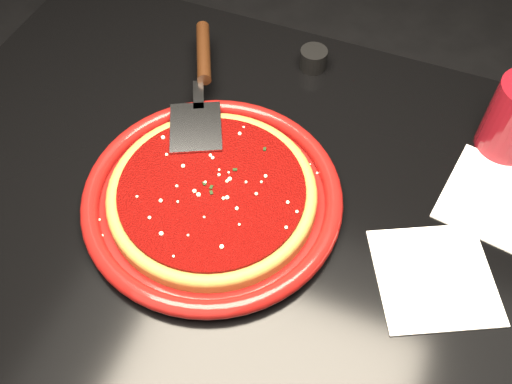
% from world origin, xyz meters
% --- Properties ---
extents(floor, '(4.00, 4.00, 0.01)m').
position_xyz_m(floor, '(0.00, 0.00, -0.01)').
color(floor, black).
rests_on(floor, ground).
extents(table, '(1.20, 0.80, 0.75)m').
position_xyz_m(table, '(0.00, 0.00, 0.38)').
color(table, black).
rests_on(table, floor).
extents(plate, '(0.49, 0.49, 0.03)m').
position_xyz_m(plate, '(-0.07, -0.04, 0.76)').
color(plate, maroon).
rests_on(plate, table).
extents(pizza_crust, '(0.39, 0.39, 0.02)m').
position_xyz_m(pizza_crust, '(-0.07, -0.04, 0.77)').
color(pizza_crust, olive).
rests_on(pizza_crust, plate).
extents(pizza_crust_rim, '(0.39, 0.39, 0.02)m').
position_xyz_m(pizza_crust_rim, '(-0.07, -0.04, 0.78)').
color(pizza_crust_rim, olive).
rests_on(pizza_crust_rim, plate).
extents(pizza_sauce, '(0.35, 0.35, 0.01)m').
position_xyz_m(pizza_sauce, '(-0.07, -0.04, 0.78)').
color(pizza_sauce, '#690706').
rests_on(pizza_sauce, plate).
extents(parmesan_dusting, '(0.27, 0.27, 0.01)m').
position_xyz_m(parmesan_dusting, '(-0.07, -0.04, 0.79)').
color(parmesan_dusting, beige).
rests_on(parmesan_dusting, plate).
extents(basil_flecks, '(0.25, 0.25, 0.00)m').
position_xyz_m(basil_flecks, '(-0.07, -0.04, 0.79)').
color(basil_flecks, black).
rests_on(basil_flecks, plate).
extents(pizza_server, '(0.24, 0.36, 0.03)m').
position_xyz_m(pizza_server, '(-0.17, 0.14, 0.80)').
color(pizza_server, '#B6B8BD').
rests_on(pizza_server, plate).
extents(napkin_a, '(0.22, 0.22, 0.00)m').
position_xyz_m(napkin_a, '(0.28, -0.04, 0.75)').
color(napkin_a, white).
rests_on(napkin_a, table).
extents(napkin_b, '(0.18, 0.19, 0.00)m').
position_xyz_m(napkin_b, '(0.34, 0.13, 0.75)').
color(napkin_b, white).
rests_on(napkin_b, table).
extents(ramekin, '(0.06, 0.06, 0.04)m').
position_xyz_m(ramekin, '(-0.02, 0.31, 0.77)').
color(ramekin, black).
rests_on(ramekin, table).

